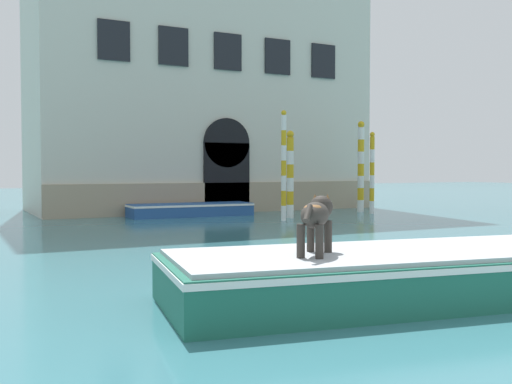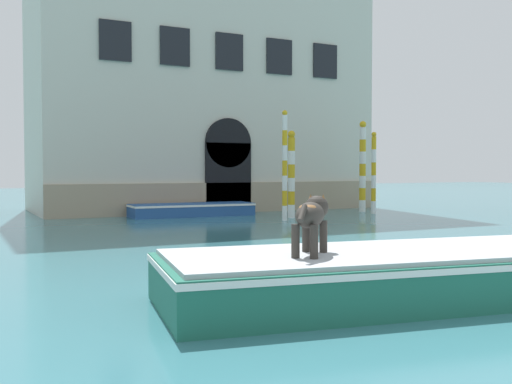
% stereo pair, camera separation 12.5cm
% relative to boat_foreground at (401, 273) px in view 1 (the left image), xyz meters
% --- Properties ---
extents(palazzo_left, '(14.88, 6.13, 16.43)m').
position_rel_boat_foreground_xyz_m(palazzo_left, '(4.84, 19.31, 7.82)').
color(palazzo_left, beige).
rests_on(palazzo_left, ground_plane).
extents(boat_foreground, '(7.00, 3.49, 0.70)m').
position_rel_boat_foreground_xyz_m(boat_foreground, '(0.00, 0.00, 0.00)').
color(boat_foreground, '#1E6651').
rests_on(boat_foreground, ground_plane).
extents(dog_on_deck, '(0.91, 0.92, 0.79)m').
position_rel_boat_foreground_xyz_m(dog_on_deck, '(-1.32, 0.17, 0.85)').
color(dog_on_deck, '#332D28').
rests_on(dog_on_deck, boat_foreground).
extents(boat_moored_near_palazzo, '(4.87, 1.61, 0.50)m').
position_rel_boat_foreground_xyz_m(boat_moored_near_palazzo, '(2.77, 15.29, -0.11)').
color(boat_moored_near_palazzo, '#234C8C').
rests_on(boat_moored_near_palazzo, ground_plane).
extents(mooring_pole_0, '(0.28, 0.28, 3.27)m').
position_rel_boat_foreground_xyz_m(mooring_pole_0, '(5.76, 12.73, 1.28)').
color(mooring_pole_0, white).
rests_on(mooring_pole_0, ground_plane).
extents(mooring_pole_1, '(0.20, 0.20, 3.35)m').
position_rel_boat_foreground_xyz_m(mooring_pole_1, '(9.78, 12.97, 1.32)').
color(mooring_pole_1, white).
rests_on(mooring_pole_1, ground_plane).
extents(mooring_pole_2, '(0.28, 0.28, 3.87)m').
position_rel_boat_foreground_xyz_m(mooring_pole_2, '(10.02, 14.02, 1.58)').
color(mooring_pole_2, white).
rests_on(mooring_pole_2, ground_plane).
extents(mooring_pole_3, '(0.19, 0.19, 3.92)m').
position_rel_boat_foreground_xyz_m(mooring_pole_3, '(4.97, 11.86, 1.60)').
color(mooring_pole_3, white).
rests_on(mooring_pole_3, ground_plane).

